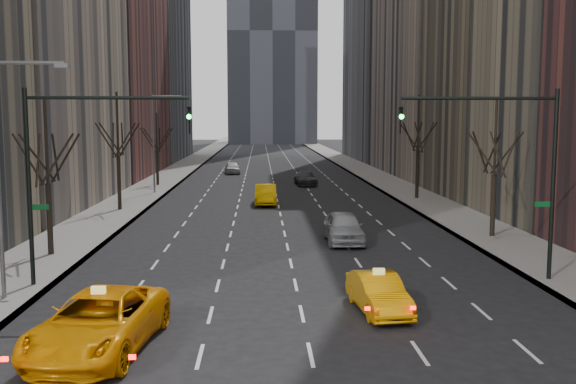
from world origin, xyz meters
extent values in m
cube|color=slate|center=(-12.25, 70.00, 0.07)|extent=(4.50, 320.00, 0.15)
cube|color=slate|center=(12.25, 70.00, 0.07)|extent=(4.50, 320.00, 0.15)
cylinder|color=black|center=(-12.00, 18.00, 1.93)|extent=(0.28, 0.28, 3.57)
cylinder|color=black|center=(-12.00, 18.00, 5.84)|extent=(0.16, 0.16, 4.25)
cylinder|color=black|center=(-11.85, 18.85, 4.95)|extent=(0.42, 1.80, 2.52)
cylinder|color=black|center=(-11.19, 18.29, 4.95)|extent=(1.74, 0.72, 2.52)
cylinder|color=black|center=(-11.34, 17.45, 4.95)|extent=(1.46, 1.25, 2.52)
cylinder|color=black|center=(-12.15, 17.15, 4.95)|extent=(0.42, 1.80, 2.52)
cylinder|color=black|center=(-12.81, 17.71, 4.95)|extent=(1.74, 0.72, 2.52)
cylinder|color=black|center=(-12.66, 18.55, 4.95)|extent=(1.46, 1.25, 2.52)
cylinder|color=black|center=(-12.00, 34.00, 2.15)|extent=(0.28, 0.28, 3.99)
cylinder|color=black|center=(-12.00, 34.00, 6.52)|extent=(0.16, 0.16, 4.75)
cylinder|color=black|center=(-11.85, 34.85, 5.37)|extent=(0.42, 1.80, 2.52)
cylinder|color=black|center=(-11.19, 34.29, 5.37)|extent=(1.74, 0.72, 2.52)
cylinder|color=black|center=(-11.34, 33.45, 5.37)|extent=(1.46, 1.25, 2.52)
cylinder|color=black|center=(-12.15, 33.15, 5.37)|extent=(0.42, 1.80, 2.52)
cylinder|color=black|center=(-12.81, 33.71, 5.37)|extent=(1.74, 0.72, 2.52)
cylinder|color=black|center=(-12.66, 34.55, 5.37)|extent=(1.46, 1.25, 2.52)
cylinder|color=black|center=(-12.00, 52.00, 1.83)|extent=(0.28, 0.28, 3.36)
cylinder|color=black|center=(-12.00, 52.00, 5.51)|extent=(0.16, 0.16, 4.00)
cylinder|color=black|center=(-11.85, 52.85, 4.74)|extent=(0.42, 1.80, 2.52)
cylinder|color=black|center=(-11.19, 52.29, 4.74)|extent=(1.74, 0.72, 2.52)
cylinder|color=black|center=(-11.34, 51.45, 4.74)|extent=(1.46, 1.25, 2.52)
cylinder|color=black|center=(-12.15, 51.15, 4.74)|extent=(0.42, 1.80, 2.52)
cylinder|color=black|center=(-12.81, 51.71, 4.74)|extent=(1.74, 0.72, 2.52)
cylinder|color=black|center=(-12.66, 52.55, 4.74)|extent=(1.46, 1.25, 2.52)
cylinder|color=black|center=(12.00, 22.00, 1.93)|extent=(0.28, 0.28, 3.57)
cylinder|color=black|center=(12.00, 22.00, 5.84)|extent=(0.16, 0.16, 4.25)
cylinder|color=black|center=(12.15, 22.85, 4.95)|extent=(0.42, 1.80, 2.52)
cylinder|color=black|center=(12.81, 22.29, 4.95)|extent=(1.74, 0.72, 2.52)
cylinder|color=black|center=(12.66, 21.45, 4.95)|extent=(1.46, 1.25, 2.52)
cylinder|color=black|center=(11.85, 21.15, 4.95)|extent=(0.42, 1.80, 2.52)
cylinder|color=black|center=(11.19, 21.71, 4.95)|extent=(1.74, 0.72, 2.52)
cylinder|color=black|center=(11.34, 22.55, 4.95)|extent=(1.46, 1.25, 2.52)
cylinder|color=black|center=(12.00, 40.00, 2.15)|extent=(0.28, 0.28, 3.99)
cylinder|color=black|center=(12.00, 40.00, 6.52)|extent=(0.16, 0.16, 4.75)
cylinder|color=black|center=(12.15, 40.85, 5.37)|extent=(0.42, 1.80, 2.52)
cylinder|color=black|center=(12.81, 40.29, 5.37)|extent=(1.74, 0.72, 2.52)
cylinder|color=black|center=(12.66, 39.45, 5.37)|extent=(1.46, 1.25, 2.52)
cylinder|color=black|center=(11.85, 39.15, 5.37)|extent=(0.42, 1.80, 2.52)
cylinder|color=black|center=(11.19, 39.71, 5.37)|extent=(1.74, 0.72, 2.52)
cylinder|color=black|center=(11.34, 40.55, 5.37)|extent=(1.46, 1.25, 2.52)
cylinder|color=black|center=(-10.80, 12.00, 4.15)|extent=(0.18, 0.18, 8.00)
cylinder|color=black|center=(-7.55, 12.00, 7.75)|extent=(6.50, 0.14, 0.14)
imported|color=black|center=(-4.30, 12.00, 6.85)|extent=(0.18, 0.22, 1.10)
sphere|color=#0CFF33|center=(-4.30, 11.82, 7.00)|extent=(0.20, 0.20, 0.20)
cube|color=#0C5926|center=(-10.40, 12.00, 3.35)|extent=(0.70, 0.04, 0.22)
cylinder|color=black|center=(10.80, 12.00, 4.15)|extent=(0.18, 0.18, 8.00)
cylinder|color=black|center=(7.55, 12.00, 7.75)|extent=(6.50, 0.14, 0.14)
imported|color=black|center=(4.30, 12.00, 6.85)|extent=(0.18, 0.22, 1.10)
sphere|color=#0CFF33|center=(4.30, 11.82, 7.00)|extent=(0.20, 0.20, 0.20)
cube|color=#0C5926|center=(10.40, 12.00, 3.35)|extent=(0.70, 0.04, 0.22)
cylinder|color=slate|center=(-9.90, 10.00, 8.95)|extent=(2.60, 0.14, 0.14)
cube|color=slate|center=(-8.70, 10.00, 8.85)|extent=(0.50, 0.22, 0.15)
cylinder|color=slate|center=(-11.20, 45.00, 4.65)|extent=(0.16, 0.16, 9.00)
cylinder|color=slate|center=(-9.90, 45.00, 8.95)|extent=(2.60, 0.14, 0.14)
cube|color=slate|center=(-8.70, 45.00, 8.85)|extent=(0.50, 0.22, 0.15)
imported|color=#F79A05|center=(-6.30, 4.60, 0.88)|extent=(3.71, 6.63, 1.75)
imported|color=#FFA205|center=(2.77, 8.12, 0.69)|extent=(1.90, 4.30, 1.37)
imported|color=#999BA1|center=(3.22, 21.18, 0.86)|extent=(2.08, 5.06, 1.72)
imported|color=#FCB605|center=(-1.03, 37.38, 0.80)|extent=(1.72, 4.89, 1.61)
imported|color=#2D2D32|center=(3.28, 52.36, 0.72)|extent=(2.34, 5.07, 1.44)
imported|color=silver|center=(-4.98, 66.84, 0.76)|extent=(2.31, 4.63, 1.51)
camera|label=1|loc=(-1.46, -14.17, 6.92)|focal=40.00mm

